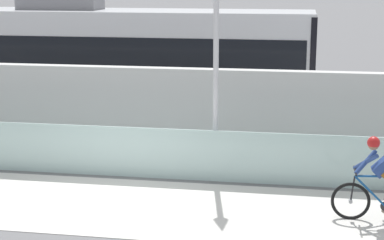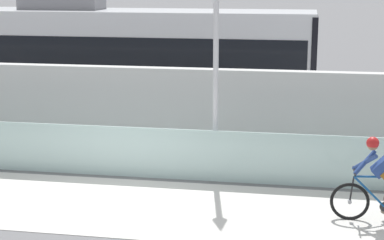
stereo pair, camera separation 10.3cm
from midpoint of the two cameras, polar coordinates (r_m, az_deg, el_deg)
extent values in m
plane|color=slate|center=(12.93, -7.91, -7.46)|extent=(200.00, 200.00, 0.00)
cube|color=silver|center=(12.93, -7.91, -7.44)|extent=(32.00, 3.20, 0.01)
cube|color=silver|center=(14.44, -5.77, -2.85)|extent=(32.00, 0.05, 1.15)
cube|color=silver|center=(16.01, -4.11, 0.72)|extent=(32.00, 0.36, 2.24)
cube|color=#595654|center=(18.61, -2.24, -1.06)|extent=(32.00, 0.08, 0.01)
cube|color=#595654|center=(19.98, -1.39, -0.10)|extent=(32.00, 0.08, 0.01)
cube|color=silver|center=(19.29, -6.02, 5.09)|extent=(11.00, 2.50, 3.10)
cube|color=black|center=(19.24, -6.04, 6.13)|extent=(10.56, 2.54, 1.04)
cube|color=orange|center=(19.51, -5.92, 1.10)|extent=(10.78, 2.53, 0.28)
cube|color=slate|center=(19.77, -11.76, 10.12)|extent=(2.40, 1.10, 0.36)
cube|color=#232326|center=(20.76, -15.31, 0.94)|extent=(1.40, 1.88, 0.20)
cylinder|color=black|center=(20.14, -16.15, 0.36)|extent=(0.60, 0.10, 0.60)
cylinder|color=black|center=(21.41, -14.50, 1.17)|extent=(0.60, 0.10, 0.60)
cube|color=#232326|center=(18.92, 4.41, 0.24)|extent=(1.40, 1.88, 0.20)
cylinder|color=black|center=(18.24, 4.20, -0.42)|extent=(0.60, 0.10, 0.60)
cylinder|color=black|center=(19.63, 4.61, 0.52)|extent=(0.60, 0.10, 0.60)
cube|color=black|center=(18.57, 10.45, 4.66)|extent=(0.16, 2.54, 2.94)
torus|color=black|center=(12.28, 13.69, -7.03)|extent=(0.72, 0.06, 0.72)
cylinder|color=#99999E|center=(12.28, 13.69, -7.03)|extent=(0.07, 0.10, 0.07)
cylinder|color=#144C8C|center=(12.24, 15.32, -6.12)|extent=(0.60, 0.04, 0.58)
cylinder|color=#144C8C|center=(12.17, 15.82, -4.84)|extent=(0.76, 0.04, 0.07)
cylinder|color=black|center=(12.21, 13.86, -5.95)|extent=(0.08, 0.03, 0.49)
cylinder|color=black|center=(12.10, 14.07, -4.41)|extent=(0.03, 0.58, 0.03)
sphere|color=#997051|center=(12.00, 15.60, -2.12)|extent=(0.20, 0.20, 0.20)
sphere|color=red|center=(11.99, 15.61, -1.96)|extent=(0.23, 0.23, 0.23)
cylinder|color=navy|center=(12.07, 14.95, -3.64)|extent=(0.44, 0.41, 0.41)
cylinder|color=navy|center=(12.07, 14.95, -3.64)|extent=(0.44, 0.41, 0.41)
cylinder|color=gray|center=(14.49, 1.86, -4.70)|extent=(0.24, 0.24, 0.20)
cylinder|color=silver|center=(14.01, 1.92, 3.53)|extent=(0.12, 0.12, 4.20)
camera|label=1|loc=(0.05, -90.20, -0.05)|focal=59.98mm
camera|label=2|loc=(0.05, 89.80, 0.05)|focal=59.98mm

